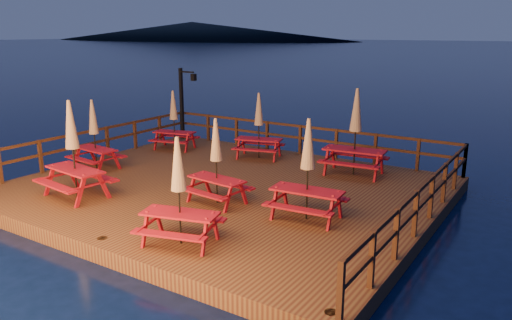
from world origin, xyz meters
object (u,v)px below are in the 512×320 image
object	(u,v)px
lamp_post	(184,97)
picnic_table_0	(174,119)
picnic_table_1	(259,125)
picnic_table_2	(216,160)

from	to	relation	value
lamp_post	picnic_table_0	world-z (taller)	lamp_post
lamp_post	picnic_table_1	size ratio (longest dim) A/B	1.26
lamp_post	picnic_table_2	xyz separation A→B (m)	(6.13, -5.86, -0.59)
picnic_table_0	picnic_table_2	bearing A→B (deg)	-52.79
lamp_post	picnic_table_1	bearing A→B (deg)	-13.74
picnic_table_0	picnic_table_1	xyz separation A→B (m)	(3.54, 0.59, 0.04)
picnic_table_0	picnic_table_1	bearing A→B (deg)	-4.66
lamp_post	picnic_table_1	xyz separation A→B (m)	(4.42, -1.08, -0.56)
picnic_table_0	picnic_table_2	xyz separation A→B (m)	(5.25, -4.18, 0.01)
lamp_post	picnic_table_1	distance (m)	4.59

